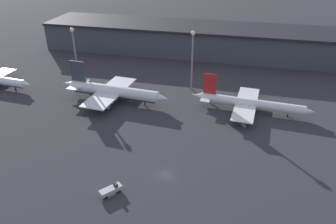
% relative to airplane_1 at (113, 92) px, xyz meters
% --- Properties ---
extents(ground, '(600.00, 600.00, 0.00)m').
position_rel_airplane_1_xyz_m(ground, '(30.55, -38.59, -3.92)').
color(ground, '#2D2D33').
extents(terminal_building, '(182.36, 30.55, 14.79)m').
position_rel_airplane_1_xyz_m(terminal_building, '(30.55, 65.97, 3.51)').
color(terminal_building, '#3D424C').
rests_on(terminal_building, ground).
extents(airplane_1, '(44.74, 30.07, 14.61)m').
position_rel_airplane_1_xyz_m(airplane_1, '(0.00, 0.00, 0.00)').
color(airplane_1, silver).
rests_on(airplane_1, ground).
extents(airplane_2, '(44.01, 28.73, 12.75)m').
position_rel_airplane_1_xyz_m(airplane_2, '(51.50, 3.78, -0.86)').
color(airplane_2, silver).
rests_on(airplane_2, ground).
extents(service_vehicle_1, '(5.21, 5.76, 2.59)m').
position_rel_airplane_1_xyz_m(service_vehicle_1, '(19.08, -49.02, -2.71)').
color(service_vehicle_1, '#9EA3A8').
rests_on(service_vehicle_1, ground).
extents(lamp_post_0, '(1.80, 1.80, 22.74)m').
position_rel_airplane_1_xyz_m(lamp_post_0, '(-24.25, 17.84, 10.73)').
color(lamp_post_0, slate).
rests_on(lamp_post_0, ground).
extents(lamp_post_1, '(1.80, 1.80, 24.64)m').
position_rel_airplane_1_xyz_m(lamp_post_1, '(27.44, 17.84, 11.78)').
color(lamp_post_1, slate).
rests_on(lamp_post_1, ground).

